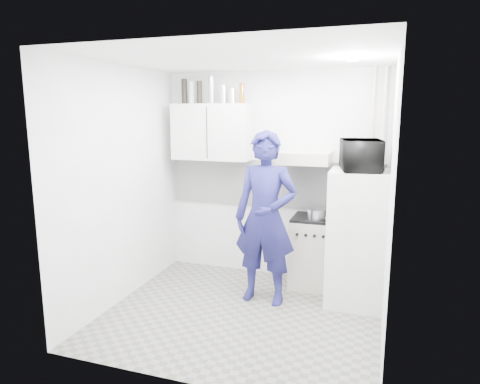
% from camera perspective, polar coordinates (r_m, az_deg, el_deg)
% --- Properties ---
extents(floor, '(2.80, 2.80, 0.00)m').
position_cam_1_polar(floor, '(4.69, 0.24, -15.94)').
color(floor, slate).
rests_on(floor, ground).
extents(ceiling, '(2.80, 2.80, 0.00)m').
position_cam_1_polar(ceiling, '(4.23, 0.27, 17.45)').
color(ceiling, white).
rests_on(ceiling, wall_back).
extents(wall_back, '(2.80, 0.00, 2.80)m').
position_cam_1_polar(wall_back, '(5.46, 4.37, 2.18)').
color(wall_back, white).
rests_on(wall_back, floor).
extents(wall_left, '(0.00, 2.60, 2.60)m').
position_cam_1_polar(wall_left, '(4.89, -15.53, 0.84)').
color(wall_left, white).
rests_on(wall_left, floor).
extents(wall_right, '(0.00, 2.60, 2.60)m').
position_cam_1_polar(wall_right, '(4.07, 19.34, -1.29)').
color(wall_right, white).
rests_on(wall_right, floor).
extents(person, '(0.72, 0.49, 1.91)m').
position_cam_1_polar(person, '(4.70, 3.41, -3.48)').
color(person, '#1A1951').
rests_on(person, floor).
extents(stove, '(0.52, 0.52, 0.83)m').
position_cam_1_polar(stove, '(5.31, 9.71, -7.99)').
color(stove, beige).
rests_on(stove, floor).
extents(fridge, '(0.63, 0.63, 1.49)m').
position_cam_1_polar(fridge, '(4.86, 15.32, -5.94)').
color(fridge, silver).
rests_on(fridge, floor).
extents(stove_top, '(0.50, 0.50, 0.03)m').
position_cam_1_polar(stove_top, '(5.19, 9.86, -3.46)').
color(stove_top, black).
rests_on(stove_top, stove).
extents(saucepan, '(0.20, 0.20, 0.11)m').
position_cam_1_polar(saucepan, '(5.10, 10.15, -2.89)').
color(saucepan, silver).
rests_on(saucepan, stove_top).
extents(microwave, '(0.65, 0.50, 0.33)m').
position_cam_1_polar(microwave, '(4.69, 15.86, 4.76)').
color(microwave, black).
rests_on(microwave, fridge).
extents(bottle_a, '(0.07, 0.07, 0.31)m').
position_cam_1_polar(bottle_a, '(5.63, -7.42, 13.15)').
color(bottle_a, black).
rests_on(bottle_a, upper_cabinet).
extents(bottle_b, '(0.07, 0.07, 0.28)m').
position_cam_1_polar(bottle_b, '(5.58, -6.49, 13.02)').
color(bottle_b, '#B2B7BC').
rests_on(bottle_b, upper_cabinet).
extents(bottle_c, '(0.07, 0.07, 0.28)m').
position_cam_1_polar(bottle_c, '(5.54, -5.44, 13.09)').
color(bottle_c, black).
rests_on(bottle_c, upper_cabinet).
extents(bottle_d, '(0.08, 0.08, 0.34)m').
position_cam_1_polar(bottle_d, '(5.48, -3.83, 13.44)').
color(bottle_d, silver).
rests_on(bottle_d, upper_cabinet).
extents(canister_a, '(0.09, 0.09, 0.22)m').
position_cam_1_polar(canister_a, '(5.42, -2.24, 12.87)').
color(canister_a, silver).
rests_on(canister_a, upper_cabinet).
extents(canister_b, '(0.10, 0.10, 0.18)m').
position_cam_1_polar(canister_b, '(5.38, -1.07, 12.69)').
color(canister_b, silver).
rests_on(canister_b, upper_cabinet).
extents(bottle_e, '(0.06, 0.06, 0.25)m').
position_cam_1_polar(bottle_e, '(5.34, 0.24, 13.06)').
color(bottle_e, brown).
rests_on(bottle_e, upper_cabinet).
extents(upper_cabinet, '(1.00, 0.35, 0.70)m').
position_cam_1_polar(upper_cabinet, '(5.47, -3.71, 8.00)').
color(upper_cabinet, silver).
rests_on(upper_cabinet, wall_back).
extents(range_hood, '(0.60, 0.50, 0.14)m').
position_cam_1_polar(range_hood, '(5.09, 8.65, 4.54)').
color(range_hood, beige).
rests_on(range_hood, wall_back).
extents(backsplash, '(2.74, 0.03, 0.60)m').
position_cam_1_polar(backsplash, '(5.46, 4.32, 1.12)').
color(backsplash, white).
rests_on(backsplash, wall_back).
extents(pipe_a, '(0.05, 0.05, 2.60)m').
position_cam_1_polar(pipe_a, '(5.22, 18.13, 1.29)').
color(pipe_a, beige).
rests_on(pipe_a, floor).
extents(pipe_b, '(0.04, 0.04, 2.60)m').
position_cam_1_polar(pipe_b, '(5.22, 16.82, 1.37)').
color(pipe_b, beige).
rests_on(pipe_b, floor).
extents(ceiling_spot_fixture, '(0.10, 0.10, 0.02)m').
position_cam_1_polar(ceiling_spot_fixture, '(4.23, 14.75, 16.71)').
color(ceiling_spot_fixture, white).
rests_on(ceiling_spot_fixture, ceiling).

